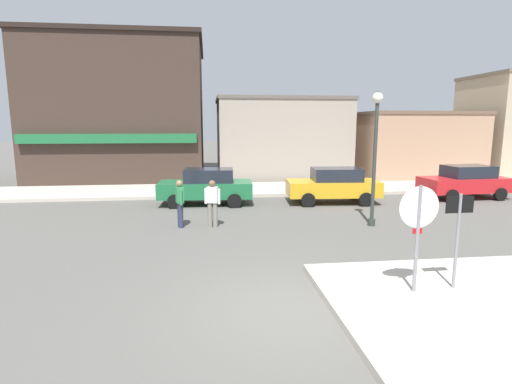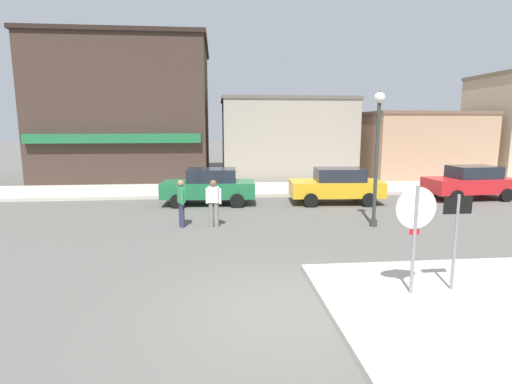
% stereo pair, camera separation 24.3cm
% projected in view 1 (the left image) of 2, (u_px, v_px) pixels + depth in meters
% --- Properties ---
extents(ground_plane, '(160.00, 160.00, 0.00)m').
position_uv_depth(ground_plane, '(290.00, 310.00, 7.51)').
color(ground_plane, '#5B5954').
extents(sidewalk_corner, '(6.40, 4.80, 0.15)m').
position_uv_depth(sidewalk_corner, '(498.00, 305.00, 7.56)').
color(sidewalk_corner, beige).
rests_on(sidewalk_corner, ground).
extents(kerb_far, '(80.00, 4.00, 0.15)m').
position_uv_depth(kerb_far, '(237.00, 190.00, 20.96)').
color(kerb_far, beige).
rests_on(kerb_far, ground).
extents(stop_sign, '(0.82, 0.07, 2.30)m').
position_uv_depth(stop_sign, '(418.00, 225.00, 7.77)').
color(stop_sign, gray).
rests_on(stop_sign, ground).
extents(one_way_sign, '(0.60, 0.06, 2.10)m').
position_uv_depth(one_way_sign, '(458.00, 232.00, 7.98)').
color(one_way_sign, gray).
rests_on(one_way_sign, ground).
extents(lamp_post, '(0.36, 0.36, 4.54)m').
position_uv_depth(lamp_post, '(376.00, 139.00, 13.29)').
color(lamp_post, '#333833').
rests_on(lamp_post, ground).
extents(parked_car_nearest, '(4.08, 2.02, 1.56)m').
position_uv_depth(parked_car_nearest, '(206.00, 186.00, 17.34)').
color(parked_car_nearest, '#1E6B3D').
rests_on(parked_car_nearest, ground).
extents(parked_car_second, '(4.11, 2.08, 1.56)m').
position_uv_depth(parked_car_second, '(334.00, 185.00, 17.65)').
color(parked_car_second, gold).
rests_on(parked_car_second, ground).
extents(parked_car_third, '(4.10, 2.07, 1.56)m').
position_uv_depth(parked_car_third, '(465.00, 181.00, 18.76)').
color(parked_car_third, red).
rests_on(parked_car_third, ground).
extents(pedestrian_crossing_near, '(0.55, 0.31, 1.61)m').
position_uv_depth(pedestrian_crossing_near, '(212.00, 202.00, 13.43)').
color(pedestrian_crossing_near, gray).
rests_on(pedestrian_crossing_near, ground).
extents(pedestrian_crossing_far, '(0.30, 0.55, 1.61)m').
position_uv_depth(pedestrian_crossing_far, '(180.00, 202.00, 13.43)').
color(pedestrian_crossing_far, '#2D334C').
rests_on(pedestrian_crossing_far, ground).
extents(building_corner_shop, '(10.21, 9.37, 8.56)m').
position_uv_depth(building_corner_shop, '(124.00, 111.00, 25.76)').
color(building_corner_shop, '#3D2D26').
rests_on(building_corner_shop, ground).
extents(building_storefront_left_near, '(8.29, 6.26, 5.12)m').
position_uv_depth(building_storefront_left_near, '(280.00, 138.00, 26.40)').
color(building_storefront_left_near, '#9E9384').
rests_on(building_storefront_left_near, ground).
extents(building_storefront_left_mid, '(7.38, 5.85, 4.24)m').
position_uv_depth(building_storefront_left_mid, '(411.00, 145.00, 26.39)').
color(building_storefront_left_mid, tan).
rests_on(building_storefront_left_mid, ground).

